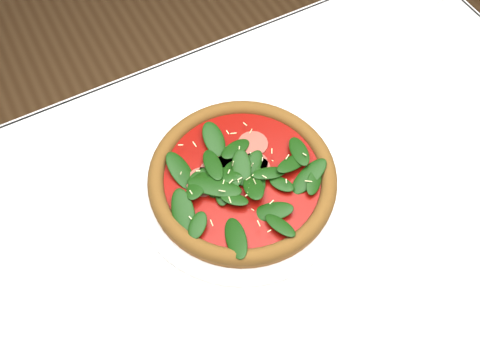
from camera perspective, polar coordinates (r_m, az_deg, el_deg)
ground at (r=1.60m, az=2.88°, el=-15.77°), size 6.00×6.00×0.00m
dining_table at (r=0.99m, az=4.52°, el=-6.04°), size 1.21×0.81×0.75m
plate at (r=0.91m, az=0.25°, el=-0.24°), size 0.37×0.37×0.02m
pizza at (r=0.89m, az=0.25°, el=0.44°), size 0.36×0.36×0.04m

